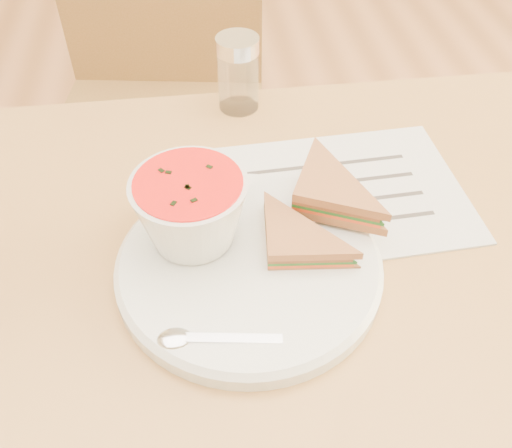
{
  "coord_description": "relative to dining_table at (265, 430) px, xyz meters",
  "views": [
    {
      "loc": [
        -0.06,
        -0.38,
        1.21
      ],
      "look_at": [
        -0.01,
        0.02,
        0.8
      ],
      "focal_mm": 40.0,
      "sensor_mm": 36.0,
      "label": 1
    }
  ],
  "objects": [
    {
      "name": "plate",
      "position": [
        -0.02,
        0.0,
        0.38
      ],
      "size": [
        0.32,
        0.32,
        0.02
      ],
      "primitive_type": null,
      "rotation": [
        0.0,
        0.0,
        0.18
      ],
      "color": "silver",
      "rests_on": "dining_table"
    },
    {
      "name": "sandwich_half_b",
      "position": [
        0.03,
        0.05,
        0.42
      ],
      "size": [
        0.14,
        0.14,
        0.03
      ],
      "primitive_type": null,
      "rotation": [
        0.0,
        0.0,
        -0.43
      ],
      "color": "#AC703D",
      "rests_on": "plate"
    },
    {
      "name": "dining_table",
      "position": [
        0.0,
        0.0,
        0.0
      ],
      "size": [
        1.0,
        0.7,
        0.75
      ],
      "primitive_type": null,
      "color": "brown",
      "rests_on": "floor"
    },
    {
      "name": "sandwich_half_a",
      "position": [
        -0.0,
        -0.01,
        0.41
      ],
      "size": [
        0.1,
        0.1,
        0.03
      ],
      "primitive_type": null,
      "rotation": [
        0.0,
        0.0,
        -0.1
      ],
      "color": "#AC703D",
      "rests_on": "plate"
    },
    {
      "name": "chair_far",
      "position": [
        -0.14,
        0.64,
        0.12
      ],
      "size": [
        0.5,
        0.5,
        0.99
      ],
      "primitive_type": null,
      "rotation": [
        0.0,
        0.0,
        2.98
      ],
      "color": "brown",
      "rests_on": "floor"
    },
    {
      "name": "paper_menu",
      "position": [
        0.1,
        0.11,
        0.38
      ],
      "size": [
        0.31,
        0.23,
        0.0
      ],
      "primitive_type": null,
      "rotation": [
        0.0,
        0.0,
        0.04
      ],
      "color": "silver",
      "rests_on": "dining_table"
    },
    {
      "name": "condiment_shaker",
      "position": [
        0.0,
        0.31,
        0.43
      ],
      "size": [
        0.07,
        0.07,
        0.1
      ],
      "primitive_type": null,
      "rotation": [
        0.0,
        0.0,
        0.19
      ],
      "color": "silver",
      "rests_on": "dining_table"
    },
    {
      "name": "spoon",
      "position": [
        -0.05,
        -0.09,
        0.4
      ],
      "size": [
        0.17,
        0.05,
        0.01
      ],
      "primitive_type": null,
      "rotation": [
        0.0,
        0.0,
        -0.13
      ],
      "color": "silver",
      "rests_on": "plate"
    },
    {
      "name": "soup_bowl",
      "position": [
        -0.07,
        0.04,
        0.43
      ],
      "size": [
        0.14,
        0.14,
        0.08
      ],
      "primitive_type": null,
      "rotation": [
        0.0,
        0.0,
        0.24
      ],
      "color": "silver",
      "rests_on": "plate"
    }
  ]
}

